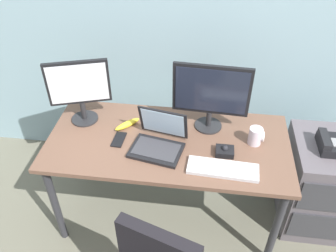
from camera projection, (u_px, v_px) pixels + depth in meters
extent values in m
plane|color=#6C6A59|center=(168.00, 211.00, 2.69)|extent=(8.00, 8.00, 0.00)
cube|color=brown|center=(168.00, 142.00, 2.24)|extent=(1.54, 0.72, 0.03)
cylinder|color=#2D2D33|center=(55.00, 204.00, 2.31)|extent=(0.05, 0.05, 0.70)
cylinder|color=#2D2D33|center=(276.00, 228.00, 2.16)|extent=(0.05, 0.05, 0.70)
cylinder|color=#2D2D33|center=(84.00, 144.00, 2.77)|extent=(0.05, 0.05, 0.70)
cylinder|color=#2D2D33|center=(267.00, 160.00, 2.63)|extent=(0.05, 0.05, 0.70)
cube|color=#5C555B|center=(316.00, 183.00, 2.45)|extent=(0.42, 0.52, 0.70)
cube|color=#38383D|center=(331.00, 199.00, 2.15)|extent=(0.38, 0.01, 0.24)
cube|color=#38383D|center=(318.00, 227.00, 2.33)|extent=(0.38, 0.01, 0.24)
cube|color=black|center=(333.00, 145.00, 2.20)|extent=(0.17, 0.20, 0.06)
cube|color=black|center=(325.00, 139.00, 2.18)|extent=(0.05, 0.18, 0.04)
cylinder|color=#262628|center=(208.00, 125.00, 2.34)|extent=(0.18, 0.18, 0.01)
cylinder|color=#262628|center=(209.00, 118.00, 2.30)|extent=(0.04, 0.04, 0.11)
cube|color=black|center=(211.00, 90.00, 2.16)|extent=(0.48, 0.05, 0.34)
cube|color=#1E2333|center=(211.00, 91.00, 2.15)|extent=(0.44, 0.03, 0.30)
cylinder|color=#262628|center=(85.00, 119.00, 2.40)|extent=(0.18, 0.18, 0.01)
cylinder|color=#262628|center=(83.00, 110.00, 2.35)|extent=(0.04, 0.04, 0.13)
cube|color=black|center=(78.00, 83.00, 2.22)|extent=(0.39, 0.14, 0.30)
cube|color=white|center=(78.00, 84.00, 2.21)|extent=(0.35, 0.12, 0.27)
cube|color=silver|center=(223.00, 169.00, 2.02)|extent=(0.42, 0.16, 0.02)
cube|color=white|center=(223.00, 167.00, 2.01)|extent=(0.39, 0.14, 0.01)
cube|color=black|center=(156.00, 150.00, 2.14)|extent=(0.35, 0.28, 0.02)
cube|color=#38383D|center=(156.00, 149.00, 2.14)|extent=(0.30, 0.21, 0.00)
cube|color=black|center=(163.00, 122.00, 2.17)|extent=(0.32, 0.12, 0.22)
cube|color=silver|center=(163.00, 123.00, 2.17)|extent=(0.28, 0.10, 0.19)
cube|color=black|center=(225.00, 151.00, 2.12)|extent=(0.11, 0.09, 0.04)
sphere|color=#232328|center=(225.00, 148.00, 2.11)|extent=(0.04, 0.04, 0.04)
cylinder|color=silver|center=(255.00, 136.00, 2.18)|extent=(0.08, 0.08, 0.12)
torus|color=silver|center=(263.00, 136.00, 2.17)|extent=(0.01, 0.07, 0.07)
cube|color=black|center=(119.00, 139.00, 2.23)|extent=(0.08, 0.15, 0.01)
ellipsoid|color=yellow|center=(127.00, 124.00, 2.33)|extent=(0.16, 0.17, 0.04)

